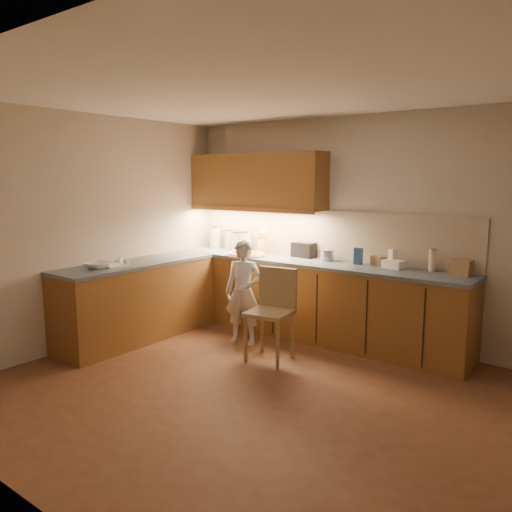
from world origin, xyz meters
name	(u,v)px	position (x,y,z in m)	size (l,w,h in m)	color
room	(246,203)	(0.00, 0.00, 1.68)	(4.54, 4.50, 2.62)	brown
l_counter	(250,299)	(-0.92, 1.25, 0.46)	(3.77, 2.62, 0.92)	brown
backsplash	(323,234)	(-0.38, 1.99, 1.21)	(3.75, 0.02, 0.58)	#BEAD93
upper_cabinets	(256,181)	(-1.27, 1.82, 1.85)	(1.95, 0.36, 0.73)	brown
pizza_on_board	(246,254)	(-1.23, 1.55, 0.94)	(0.51, 0.51, 0.21)	tan
child	(244,293)	(-0.84, 1.02, 0.60)	(0.44, 0.29, 1.19)	silver
wooden_chair	(273,307)	(-0.30, 0.83, 0.55)	(0.49, 0.49, 0.95)	tan
mixing_bowl	(98,265)	(-1.95, -0.12, 0.95)	(0.28, 0.28, 0.07)	white
canister_a	(215,237)	(-2.01, 1.86, 1.08)	(0.16, 0.16, 0.32)	silver
canister_b	(231,239)	(-1.76, 1.89, 1.06)	(0.16, 0.16, 0.28)	silver
canister_c	(237,241)	(-1.60, 1.83, 1.06)	(0.14, 0.14, 0.27)	silver
canister_d	(245,241)	(-1.47, 1.85, 1.06)	(0.17, 0.17, 0.28)	silver
oil_jug	(263,242)	(-1.16, 1.83, 1.07)	(0.12, 0.10, 0.32)	gold
toaster	(304,250)	(-0.58, 1.88, 1.01)	(0.30, 0.19, 0.19)	black
steel_pot	(327,255)	(-0.22, 1.83, 0.99)	(0.17, 0.17, 0.13)	#A3A3A8
blue_box	(358,256)	(0.18, 1.82, 1.01)	(0.09, 0.07, 0.19)	#2E4F8A
card_box_a	(378,261)	(0.40, 1.89, 0.97)	(0.15, 0.11, 0.11)	#A18457
white_bottle	(392,258)	(0.56, 1.89, 1.02)	(0.07, 0.07, 0.20)	white
flat_pack	(394,264)	(0.61, 1.82, 0.96)	(0.22, 0.15, 0.09)	white
tall_jar	(433,260)	(1.00, 1.87, 1.04)	(0.08, 0.08, 0.24)	beige
card_box_b	(461,267)	(1.30, 1.85, 1.00)	(0.20, 0.16, 0.16)	#987852
dough_cloth	(112,265)	(-1.94, 0.06, 0.93)	(0.28, 0.22, 0.02)	white
spice_jar_a	(120,260)	(-2.01, 0.22, 0.96)	(0.06, 0.06, 0.07)	white
spice_jar_b	(126,263)	(-1.83, 0.16, 0.96)	(0.06, 0.06, 0.07)	silver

